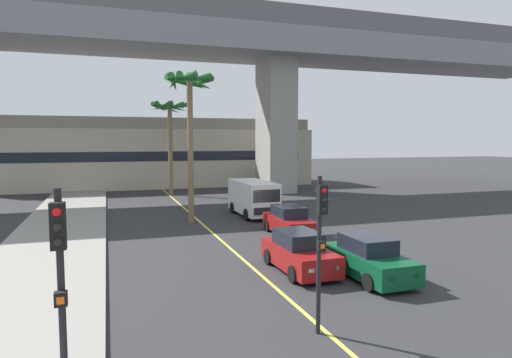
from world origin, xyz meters
The scene contains 12 objects.
sidewalk_left centered at (-8.00, 16.00, 0.07)m, with size 4.80×80.00×0.15m, color gray.
lane_stripe_center centered at (0.00, 24.00, 0.00)m, with size 0.14×56.00×0.01m, color #DBCC4C.
bridge_overpass centered at (0.84, 39.25, 13.75)m, with size 87.51×8.00×17.20m.
pier_building_backdrop centered at (0.00, 48.67, 3.68)m, with size 33.99×8.04×7.47m.
car_queue_front centered at (3.68, 11.81, 0.72)m, with size 1.86×4.12×1.56m.
car_queue_second centered at (3.84, 19.79, 0.72)m, with size 1.87×4.12×1.56m.
car_queue_third centered at (1.60, 13.48, 0.72)m, with size 1.87×4.12×1.56m.
delivery_van centered at (3.85, 26.16, 1.29)m, with size 2.23×5.28×2.36m.
traffic_light_left_sidewalk_corner centered at (-6.21, 5.44, 2.86)m, with size 0.24×0.37×4.20m.
traffic_light_median_near centered at (-0.25, 7.99, 2.71)m, with size 0.24×0.37×4.20m.
palm_tree_near_median centered at (-0.58, 25.00, 7.69)m, with size 3.04×3.08×9.23m.
palm_tree_mid_median centered at (0.21, 39.85, 7.06)m, with size 3.49×3.49×8.73m.
Camera 1 is at (-5.45, -2.31, 5.12)m, focal length 31.43 mm.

